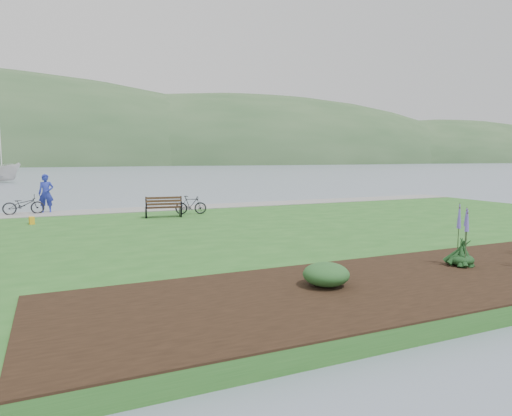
{
  "coord_description": "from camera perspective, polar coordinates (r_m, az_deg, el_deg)",
  "views": [
    {
      "loc": [
        -8.28,
        -17.67,
        3.22
      ],
      "look_at": [
        -1.33,
        -2.13,
        1.3
      ],
      "focal_mm": 32.0,
      "sensor_mm": 36.0,
      "label": 1
    }
  ],
  "objects": [
    {
      "name": "echium_4",
      "position": [
        12.79,
        24.4,
        -3.65
      ],
      "size": [
        0.62,
        0.62,
        1.81
      ],
      "color": "#123316",
      "rests_on": "garden_bed"
    },
    {
      "name": "shrub_0",
      "position": [
        10.05,
        8.76,
        -8.2
      ],
      "size": [
        1.01,
        1.01,
        0.5
      ],
      "primitive_type": "ellipsoid",
      "color": "#1E4C21",
      "rests_on": "garden_bed"
    },
    {
      "name": "bicycle_a",
      "position": [
        25.01,
        -27.06,
        0.38
      ],
      "size": [
        0.71,
        1.88,
        0.97
      ],
      "primitive_type": "imported",
      "rotation": [
        0.0,
        0.0,
        1.6
      ],
      "color": "black",
      "rests_on": "lawn"
    },
    {
      "name": "bicycle_b",
      "position": [
        22.65,
        -8.14,
        0.38
      ],
      "size": [
        0.81,
        1.58,
        0.91
      ],
      "primitive_type": "imported",
      "rotation": [
        0.0,
        0.0,
        1.31
      ],
      "color": "black",
      "rests_on": "lawn"
    },
    {
      "name": "park_bench",
      "position": [
        21.65,
        -11.48,
        0.18
      ],
      "size": [
        1.72,
        0.87,
        1.02
      ],
      "rotation": [
        0.0,
        0.0,
        -0.13
      ],
      "color": "black",
      "rests_on": "lawn"
    },
    {
      "name": "pannier",
      "position": [
        21.31,
        -26.23,
        -1.4
      ],
      "size": [
        0.24,
        0.33,
        0.32
      ],
      "primitive_type": "cube",
      "rotation": [
        0.0,
        0.0,
        0.19
      ],
      "color": "gold",
      "rests_on": "lawn"
    },
    {
      "name": "shoreline_path",
      "position": [
        26.08,
        -5.44,
        0.23
      ],
      "size": [
        34.0,
        2.2,
        0.03
      ],
      "primitive_type": "cube",
      "color": "gray",
      "rests_on": "lawn"
    },
    {
      "name": "lawn",
      "position": [
        17.98,
        3.72,
        -3.25
      ],
      "size": [
        34.0,
        20.0,
        0.4
      ],
      "primitive_type": "cube",
      "color": "#265D21",
      "rests_on": "ground"
    },
    {
      "name": "ground",
      "position": [
        19.77,
        1.01,
        -2.94
      ],
      "size": [
        600.0,
        600.0,
        0.0
      ],
      "primitive_type": "plane",
      "color": "slate",
      "rests_on": "ground"
    },
    {
      "name": "person",
      "position": [
        25.22,
        -24.78,
        2.05
      ],
      "size": [
        0.9,
        0.67,
        2.3
      ],
      "primitive_type": "imported",
      "rotation": [
        0.0,
        0.0,
        -0.12
      ],
      "color": "#222EA0",
      "rests_on": "lawn"
    },
    {
      "name": "sailboat",
      "position": [
        65.89,
        -29.1,
        2.82
      ],
      "size": [
        15.57,
        15.59,
        28.92
      ],
      "primitive_type": "imported",
      "rotation": [
        0.0,
        0.0,
        0.69
      ],
      "color": "silver",
      "rests_on": "ground"
    },
    {
      "name": "far_hillside",
      "position": [
        189.81,
        -15.59,
        5.23
      ],
      "size": [
        580.0,
        80.0,
        38.0
      ],
      "primitive_type": null,
      "color": "#30522E",
      "rests_on": "ground"
    }
  ]
}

